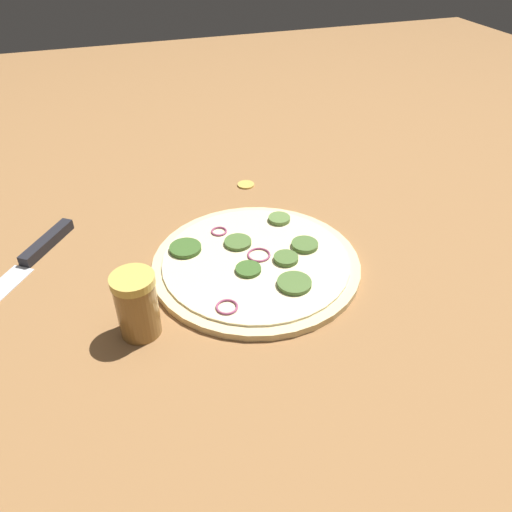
% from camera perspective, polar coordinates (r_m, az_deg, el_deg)
% --- Properties ---
extents(ground_plane, '(3.00, 3.00, 0.00)m').
position_cam_1_polar(ground_plane, '(0.81, 0.00, -1.22)').
color(ground_plane, olive).
extents(pizza, '(0.33, 0.33, 0.02)m').
position_cam_1_polar(pizza, '(0.81, 0.01, -0.73)').
color(pizza, beige).
rests_on(pizza, ground_plane).
extents(knife, '(0.25, 0.19, 0.02)m').
position_cam_1_polar(knife, '(0.90, -24.07, 0.09)').
color(knife, silver).
rests_on(knife, ground_plane).
extents(spice_jar, '(0.06, 0.06, 0.10)m').
position_cam_1_polar(spice_jar, '(0.69, -13.46, -5.44)').
color(spice_jar, olive).
rests_on(spice_jar, ground_plane).
extents(loose_cap, '(0.03, 0.03, 0.01)m').
position_cam_1_polar(loose_cap, '(1.04, -1.17, 8.24)').
color(loose_cap, gold).
rests_on(loose_cap, ground_plane).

